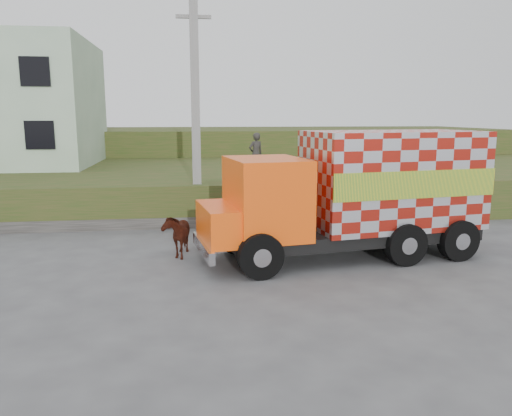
{
  "coord_description": "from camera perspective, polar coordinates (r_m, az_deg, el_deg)",
  "views": [
    {
      "loc": [
        -1.21,
        -13.26,
        3.92
      ],
      "look_at": [
        0.62,
        0.68,
        1.3
      ],
      "focal_mm": 35.0,
      "sensor_mm": 36.0,
      "label": 1
    }
  ],
  "objects": [
    {
      "name": "cargo_truck",
      "position": [
        14.1,
        11.51,
        1.69
      ],
      "size": [
        8.11,
        3.72,
        3.49
      ],
      "rotation": [
        0.0,
        0.0,
        0.15
      ],
      "color": "black",
      "rests_on": "ground"
    },
    {
      "name": "embankment_far",
      "position": [
        35.37,
        -5.53,
        6.57
      ],
      "size": [
        40.0,
        12.0,
        3.0
      ],
      "primitive_type": "cube",
      "color": "#294617",
      "rests_on": "ground"
    },
    {
      "name": "cow",
      "position": [
        14.3,
        -9.03,
        -2.92
      ],
      "size": [
        0.82,
        1.53,
        1.24
      ],
      "primitive_type": "imported",
      "rotation": [
        0.0,
        0.0,
        -0.1
      ],
      "color": "#381B0E",
      "rests_on": "ground"
    },
    {
      "name": "embankment",
      "position": [
        23.51,
        -4.46,
        2.77
      ],
      "size": [
        40.0,
        12.0,
        1.5
      ],
      "primitive_type": "cube",
      "color": "#294617",
      "rests_on": "ground"
    },
    {
      "name": "pedestrian",
      "position": [
        20.48,
        -0.02,
        6.2
      ],
      "size": [
        0.75,
        0.64,
        1.73
      ],
      "primitive_type": "imported",
      "rotation": [
        0.0,
        0.0,
        3.58
      ],
      "color": "#292724",
      "rests_on": "embankment"
    },
    {
      "name": "retaining_strip",
      "position": [
        17.87,
        -9.84,
        -1.62
      ],
      "size": [
        16.0,
        0.5,
        0.4
      ],
      "primitive_type": "cube",
      "color": "#595651",
      "rests_on": "ground"
    },
    {
      "name": "utility_pole",
      "position": [
        17.87,
        -6.93,
        10.97
      ],
      "size": [
        1.2,
        0.3,
        8.0
      ],
      "color": "gray",
      "rests_on": "ground"
    },
    {
      "name": "ground",
      "position": [
        13.88,
        -2.18,
        -5.85
      ],
      "size": [
        120.0,
        120.0,
        0.0
      ],
      "primitive_type": "plane",
      "color": "#474749",
      "rests_on": "ground"
    }
  ]
}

